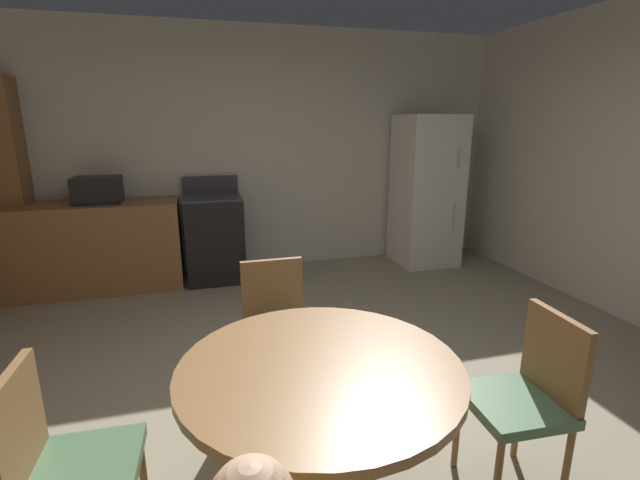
# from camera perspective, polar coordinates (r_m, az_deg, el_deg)

# --- Properties ---
(ground_plane) EXTENTS (14.00, 14.00, 0.00)m
(ground_plane) POSITION_cam_1_polar(r_m,az_deg,el_deg) (2.83, 1.66, -21.81)
(ground_plane) COLOR gray
(wall_back) EXTENTS (6.04, 0.12, 2.70)m
(wall_back) POSITION_cam_1_polar(r_m,az_deg,el_deg) (5.31, -8.25, 11.03)
(wall_back) COLOR beige
(wall_back) RESTS_ON ground
(kitchen_counter) EXTENTS (1.85, 0.60, 0.90)m
(kitchen_counter) POSITION_cam_1_polar(r_m,az_deg,el_deg) (5.13, -27.53, -0.85)
(kitchen_counter) COLOR olive
(kitchen_counter) RESTS_ON ground
(pantry_column) EXTENTS (0.44, 0.36, 2.10)m
(pantry_column) POSITION_cam_1_polar(r_m,az_deg,el_deg) (5.39, -35.25, 5.33)
(pantry_column) COLOR olive
(pantry_column) RESTS_ON ground
(oven_range) EXTENTS (0.60, 0.60, 1.10)m
(oven_range) POSITION_cam_1_polar(r_m,az_deg,el_deg) (5.01, -13.22, 0.33)
(oven_range) COLOR black
(oven_range) RESTS_ON ground
(refrigerator) EXTENTS (0.68, 0.68, 1.76)m
(refrigerator) POSITION_cam_1_polar(r_m,az_deg,el_deg) (5.54, 13.31, 6.06)
(refrigerator) COLOR white
(refrigerator) RESTS_ON ground
(microwave) EXTENTS (0.44, 0.32, 0.26)m
(microwave) POSITION_cam_1_polar(r_m,az_deg,el_deg) (4.99, -26.33, 5.72)
(microwave) COLOR black
(microwave) RESTS_ON kitchen_counter
(dining_table) EXTENTS (1.13, 1.13, 0.76)m
(dining_table) POSITION_cam_1_polar(r_m,az_deg,el_deg) (1.93, 0.04, -19.68)
(dining_table) COLOR olive
(dining_table) RESTS_ON ground
(chair_west) EXTENTS (0.41, 0.41, 0.87)m
(chair_west) POSITION_cam_1_polar(r_m,az_deg,el_deg) (2.04, -30.06, -23.15)
(chair_west) COLOR olive
(chair_west) RESTS_ON ground
(chair_east) EXTENTS (0.42, 0.42, 0.87)m
(chair_east) POSITION_cam_1_polar(r_m,az_deg,el_deg) (2.35, 24.86, -17.06)
(chair_east) COLOR olive
(chair_east) RESTS_ON ground
(chair_north) EXTENTS (0.40, 0.40, 0.87)m
(chair_north) POSITION_cam_1_polar(r_m,az_deg,el_deg) (2.80, -5.57, -10.39)
(chair_north) COLOR olive
(chair_north) RESTS_ON ground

